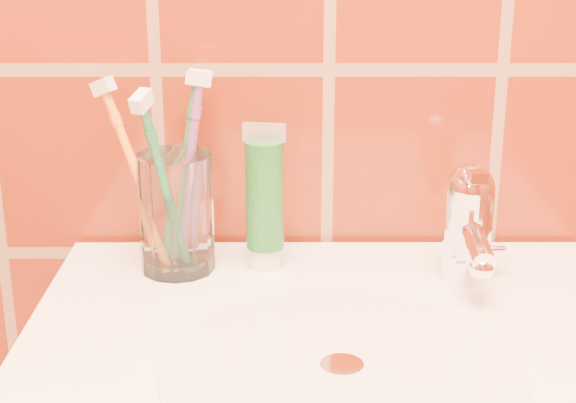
{
  "coord_description": "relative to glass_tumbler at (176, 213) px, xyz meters",
  "views": [
    {
      "loc": [
        -0.04,
        0.28,
        1.22
      ],
      "look_at": [
        -0.04,
        1.08,
        0.93
      ],
      "focal_mm": 55.0,
      "sensor_mm": 36.0,
      "label": 1
    }
  ],
  "objects": [
    {
      "name": "faucet",
      "position": [
        0.29,
        -0.03,
        0.0
      ],
      "size": [
        0.05,
        0.11,
        0.12
      ],
      "color": "white",
      "rests_on": "pedestal_sink"
    },
    {
      "name": "toothbrush_2",
      "position": [
        -0.0,
        -0.04,
        0.04
      ],
      "size": [
        0.11,
        0.16,
        0.22
      ],
      "primitive_type": null,
      "rotation": [
        0.35,
        0.0,
        -0.4
      ],
      "color": "#207B47",
      "rests_on": "glass_tumbler"
    },
    {
      "name": "glass_tumbler",
      "position": [
        0.0,
        0.0,
        0.0
      ],
      "size": [
        0.1,
        0.1,
        0.12
      ],
      "primitive_type": "cylinder",
      "rotation": [
        0.0,
        0.0,
        0.38
      ],
      "color": "white",
      "rests_on": "pedestal_sink"
    },
    {
      "name": "toothbrush_1",
      "position": [
        0.01,
        0.03,
        0.04
      ],
      "size": [
        0.11,
        0.14,
        0.21
      ],
      "primitive_type": null,
      "rotation": [
        0.3,
        0.0,
        2.59
      ],
      "color": "#217D3F",
      "rests_on": "glass_tumbler"
    },
    {
      "name": "toothbrush_3",
      "position": [
        0.01,
        0.01,
        0.04
      ],
      "size": [
        0.06,
        0.06,
        0.21
      ],
      "primitive_type": null,
      "rotation": [
        0.15,
        0.0,
        1.66
      ],
      "color": "#884595",
      "rests_on": "glass_tumbler"
    },
    {
      "name": "toothpaste_tube",
      "position": [
        0.09,
        0.01,
        0.01
      ],
      "size": [
        0.04,
        0.04,
        0.15
      ],
      "rotation": [
        0.0,
        0.0,
        -0.14
      ],
      "color": "white",
      "rests_on": "pedestal_sink"
    },
    {
      "name": "toothbrush_0",
      "position": [
        -0.04,
        0.01,
        0.03
      ],
      "size": [
        0.16,
        0.14,
        0.21
      ],
      "primitive_type": null,
      "rotation": [
        0.4,
        0.0,
        -2.08
      ],
      "color": "orange",
      "rests_on": "glass_tumbler"
    }
  ]
}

